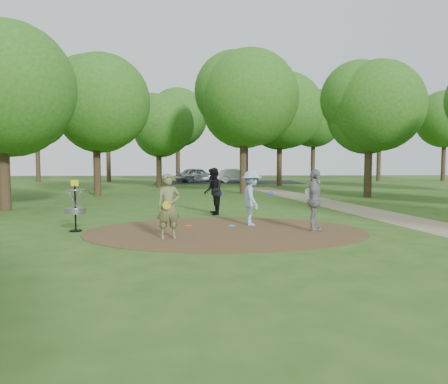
{
  "coord_description": "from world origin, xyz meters",
  "views": [
    {
      "loc": [
        -0.79,
        -12.87,
        2.11
      ],
      "look_at": [
        0.0,
        1.2,
        1.1
      ],
      "focal_mm": 35.0,
      "sensor_mm": 36.0,
      "label": 1
    }
  ],
  "objects": [
    {
      "name": "ground",
      "position": [
        0.0,
        0.0,
        0.0
      ],
      "size": [
        100.0,
        100.0,
        0.0
      ],
      "primitive_type": "plane",
      "color": "#2D5119",
      "rests_on": "ground"
    },
    {
      "name": "tree_ring",
      "position": [
        2.14,
        9.21,
        5.27
      ],
      "size": [
        37.39,
        45.84,
        9.34
      ],
      "color": "#332316",
      "rests_on": "ground"
    },
    {
      "name": "car_right",
      "position": [
        2.74,
        29.74,
        0.67
      ],
      "size": [
        4.26,
        2.26,
        1.33
      ],
      "primitive_type": "imported",
      "rotation": [
        0.0,
        0.0,
        1.79
      ],
      "color": "#B5BABE",
      "rests_on": "ground"
    },
    {
      "name": "player_waiting_with_disc",
      "position": [
        2.62,
        -0.15,
        0.93
      ],
      "size": [
        0.74,
        1.18,
        1.86
      ],
      "color": "gray",
      "rests_on": "ground"
    },
    {
      "name": "parking_lot",
      "position": [
        2.0,
        30.0,
        0.0
      ],
      "size": [
        14.0,
        8.0,
        0.01
      ],
      "primitive_type": "cube",
      "color": "black",
      "rests_on": "ground"
    },
    {
      "name": "player_observer_with_disc",
      "position": [
        -1.62,
        -1.12,
        0.88
      ],
      "size": [
        0.73,
        0.58,
        1.77
      ],
      "color": "olive",
      "rests_on": "ground"
    },
    {
      "name": "disc_ground_cyan",
      "position": [
        0.24,
        1.01,
        0.03
      ],
      "size": [
        0.22,
        0.22,
        0.02
      ],
      "primitive_type": "cylinder",
      "color": "#1BB4DA",
      "rests_on": "dirt_clearing"
    },
    {
      "name": "player_throwing_with_disc",
      "position": [
        0.9,
        1.21,
        0.9
      ],
      "size": [
        1.13,
        1.22,
        1.81
      ],
      "color": "#8EB1D4",
      "rests_on": "ground"
    },
    {
      "name": "disc_golf_basket",
      "position": [
        -4.5,
        0.3,
        0.87
      ],
      "size": [
        0.63,
        0.63,
        1.54
      ],
      "color": "black",
      "rests_on": "ground"
    },
    {
      "name": "player_walking_with_disc",
      "position": [
        -0.26,
        4.18,
        0.92
      ],
      "size": [
        0.76,
        0.93,
        1.84
      ],
      "color": "black",
      "rests_on": "ground"
    },
    {
      "name": "footpath",
      "position": [
        6.5,
        2.0,
        0.01
      ],
      "size": [
        7.55,
        39.89,
        0.01
      ],
      "primitive_type": "cube",
      "rotation": [
        0.0,
        0.0,
        0.14
      ],
      "color": "#8C7A5B",
      "rests_on": "ground"
    },
    {
      "name": "disc_ground_red",
      "position": [
        -1.14,
        1.06,
        0.03
      ],
      "size": [
        0.22,
        0.22,
        0.02
      ],
      "primitive_type": "cylinder",
      "color": "#DF4616",
      "rests_on": "dirt_clearing"
    },
    {
      "name": "dirt_clearing",
      "position": [
        0.0,
        0.0,
        0.01
      ],
      "size": [
        8.4,
        8.4,
        0.02
      ],
      "primitive_type": "cylinder",
      "color": "#47301C",
      "rests_on": "ground"
    },
    {
      "name": "car_left",
      "position": [
        -0.99,
        30.14,
        0.72
      ],
      "size": [
        4.56,
        3.26,
        1.44
      ],
      "primitive_type": "imported",
      "rotation": [
        0.0,
        0.0,
        1.99
      ],
      "color": "#A9ABB1",
      "rests_on": "ground"
    }
  ]
}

